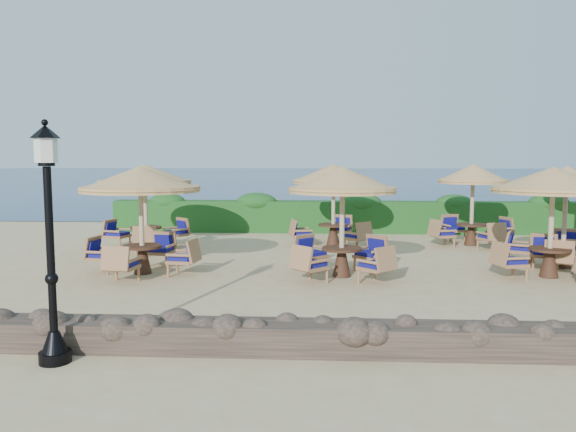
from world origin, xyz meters
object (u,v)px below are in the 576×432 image
Objects in this scene: cafe_set_1 at (342,204)px; cafe_set_6 at (565,205)px; cafe_set_3 at (145,188)px; cafe_set_2 at (552,198)px; cafe_set_5 at (472,195)px; lamp_post at (51,254)px; cafe_set_4 at (334,188)px; cafe_set_0 at (141,199)px.

cafe_set_1 is 0.94× the size of cafe_set_6.
cafe_set_1 is 7.07m from cafe_set_3.
cafe_set_3 is at bearing 161.86° from cafe_set_2.
lamp_post is at bearing -128.17° from cafe_set_5.
lamp_post is 11.50m from cafe_set_4.
cafe_set_0 is at bearing -179.25° from cafe_set_2.
cafe_set_3 is (-1.72, 9.73, 0.38)m from lamp_post.
cafe_set_5 is at bearing 96.46° from cafe_set_2.
cafe_set_0 and cafe_set_6 have the same top height.
cafe_set_2 is (4.98, 0.20, 0.15)m from cafe_set_1.
cafe_set_1 is at bearing -32.35° from cafe_set_3.
cafe_set_3 and cafe_set_6 have the same top height.
cafe_set_6 is (5.89, -3.36, -0.22)m from cafe_set_4.
cafe_set_0 is 1.11× the size of cafe_set_1.
cafe_set_2 is 0.99× the size of cafe_set_5.
cafe_set_2 is at bearing -18.14° from cafe_set_3.
cafe_set_0 is at bearing -151.76° from cafe_set_5.
cafe_set_0 is at bearing -172.85° from cafe_set_6.
cafe_set_2 is (9.89, 0.13, 0.06)m from cafe_set_0.
cafe_set_1 is at bearing 54.47° from lamp_post.
cafe_set_0 is (-0.66, 6.02, 0.31)m from lamp_post.
lamp_post is at bearing -111.23° from cafe_set_4.
cafe_set_2 is 4.92m from cafe_set_5.
cafe_set_0 is 1.02× the size of cafe_set_5.
cafe_set_4 is (4.82, 4.70, 0.02)m from cafe_set_0.
lamp_post is 1.15× the size of cafe_set_5.
cafe_set_4 is at bearing 91.05° from cafe_set_1.
cafe_set_2 is 1.03× the size of cafe_set_4.
cafe_set_0 is 3.86m from cafe_set_3.
cafe_set_3 is at bearing 168.62° from cafe_set_6.
cafe_set_1 is 0.96× the size of cafe_set_4.
cafe_set_2 is 6.82m from cafe_set_4.
lamp_post is 1.14× the size of cafe_set_3.
cafe_set_3 is at bearing 105.91° from cafe_set_0.
lamp_post reaches higher than cafe_set_4.
cafe_set_4 is 0.96× the size of cafe_set_5.
cafe_set_1 and cafe_set_6 have the same top height.
cafe_set_3 is at bearing 147.65° from cafe_set_1.
cafe_set_2 and cafe_set_5 have the same top height.
cafe_set_5 is at bearing 7.12° from cafe_set_3.
cafe_set_3 is 5.96m from cafe_set_4.
cafe_set_4 is 4.53m from cafe_set_5.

